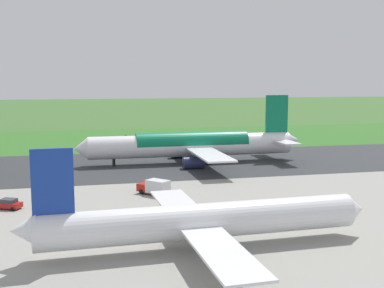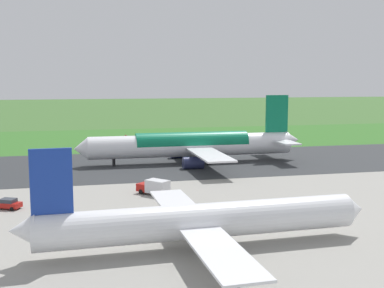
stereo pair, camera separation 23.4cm
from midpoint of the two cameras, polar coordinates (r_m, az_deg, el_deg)
ground_plane at (r=115.57m, az=3.21°, el=-2.12°), size 800.00×800.00×0.00m
runway_asphalt at (r=115.57m, az=3.21°, el=-2.10°), size 600.00×39.60×0.06m
apron_concrete at (r=60.33m, az=20.09°, el=-11.64°), size 440.00×110.00×0.05m
grass_verge_foreground at (r=156.74m, az=-1.14°, el=0.45°), size 600.00×80.00×0.04m
airliner_main at (r=113.38m, az=0.25°, el=-0.07°), size 53.96×44.01×15.88m
airliner_parked_mid at (r=56.26m, az=1.04°, el=-8.99°), size 42.15×34.43×12.32m
service_truck_baggage at (r=82.49m, az=-4.38°, el=-5.06°), size 5.54×5.83×2.65m
service_car_ops at (r=78.62m, az=-20.87°, el=-6.59°), size 4.56×3.52×1.62m
no_stopping_sign at (r=149.07m, az=-7.76°, el=0.64°), size 0.60×0.10×2.74m
traffic_cone_orange at (r=150.58m, az=-9.44°, el=0.16°), size 0.40×0.40×0.55m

